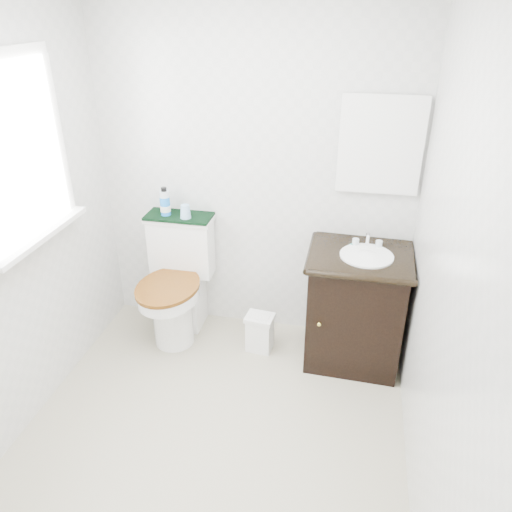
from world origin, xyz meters
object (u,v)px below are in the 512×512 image
(mouthwash_bottle, at_px, (165,202))
(cup, at_px, (185,211))
(trash_bin, at_px, (260,332))
(vanity, at_px, (356,305))
(toilet, at_px, (178,287))

(mouthwash_bottle, height_order, cup, mouthwash_bottle)
(trash_bin, bearing_deg, cup, 161.21)
(vanity, bearing_deg, trash_bin, -176.10)
(trash_bin, xyz_separation_m, mouthwash_bottle, (-0.72, 0.22, 0.85))
(vanity, height_order, trash_bin, vanity)
(vanity, height_order, mouthwash_bottle, mouthwash_bottle)
(toilet, xyz_separation_m, mouthwash_bottle, (-0.09, 0.12, 0.61))
(toilet, height_order, mouthwash_bottle, mouthwash_bottle)
(toilet, distance_m, mouthwash_bottle, 0.63)
(toilet, relative_size, mouthwash_bottle, 4.36)
(toilet, bearing_deg, cup, 53.73)
(cup, bearing_deg, vanity, -6.96)
(mouthwash_bottle, xyz_separation_m, cup, (0.16, -0.03, -0.04))
(toilet, relative_size, cup, 9.28)
(mouthwash_bottle, bearing_deg, cup, -9.64)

